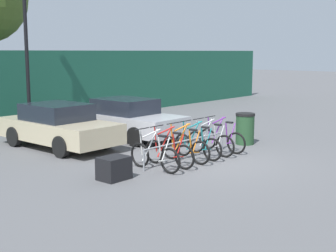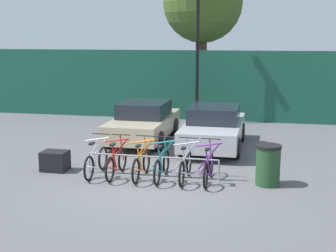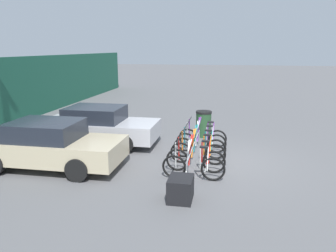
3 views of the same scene
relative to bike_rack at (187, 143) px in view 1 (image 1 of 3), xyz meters
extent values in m
plane|color=#59595B|center=(0.24, -0.68, -0.48)|extent=(120.00, 120.00, 0.00)
cube|color=#19513D|center=(0.24, 8.82, 1.05)|extent=(36.00, 0.16, 3.07)
cylinder|color=gray|center=(0.00, 0.00, 0.07)|extent=(3.52, 0.04, 0.04)
cylinder|color=gray|center=(-1.76, 0.00, -0.21)|extent=(0.04, 0.04, 0.55)
cylinder|color=gray|center=(1.76, 0.00, -0.21)|extent=(0.04, 0.04, 0.55)
torus|color=black|center=(-1.51, -0.68, -0.15)|extent=(0.06, 0.66, 0.66)
torus|color=black|center=(-1.51, 0.37, -0.15)|extent=(0.06, 0.66, 0.66)
cylinder|color=silver|center=(-1.51, 0.01, 0.17)|extent=(0.60, 0.04, 0.76)
cylinder|color=silver|center=(-1.51, -0.05, 0.48)|extent=(0.68, 0.04, 0.16)
cylinder|color=silver|center=(-1.51, -0.33, 0.11)|extent=(0.14, 0.04, 0.63)
cylinder|color=silver|center=(-1.51, -0.53, 0.13)|extent=(0.32, 0.03, 0.58)
cylinder|color=silver|center=(-1.51, -0.48, -0.18)|extent=(0.40, 0.03, 0.08)
cylinder|color=silver|center=(-1.51, 0.33, 0.19)|extent=(0.12, 0.04, 0.69)
cylinder|color=black|center=(-1.51, 0.29, 0.56)|extent=(0.52, 0.03, 0.03)
cube|color=black|center=(-1.51, -0.42, 0.45)|extent=(0.10, 0.22, 0.05)
torus|color=black|center=(-0.94, -0.68, -0.15)|extent=(0.06, 0.66, 0.66)
torus|color=black|center=(-0.94, 0.37, -0.15)|extent=(0.06, 0.66, 0.66)
cylinder|color=red|center=(-0.94, 0.01, 0.17)|extent=(0.60, 0.04, 0.76)
cylinder|color=red|center=(-0.94, -0.05, 0.48)|extent=(0.68, 0.04, 0.16)
cylinder|color=red|center=(-0.94, -0.33, 0.11)|extent=(0.14, 0.04, 0.63)
cylinder|color=red|center=(-0.94, -0.53, 0.13)|extent=(0.32, 0.03, 0.58)
cylinder|color=red|center=(-0.94, -0.48, -0.18)|extent=(0.40, 0.03, 0.08)
cylinder|color=red|center=(-0.94, 0.33, 0.19)|extent=(0.12, 0.04, 0.69)
cylinder|color=black|center=(-0.94, 0.29, 0.56)|extent=(0.52, 0.03, 0.03)
cube|color=black|center=(-0.94, -0.42, 0.45)|extent=(0.10, 0.22, 0.05)
torus|color=black|center=(-0.26, -0.68, -0.15)|extent=(0.06, 0.66, 0.66)
torus|color=black|center=(-0.26, 0.37, -0.15)|extent=(0.06, 0.66, 0.66)
cylinder|color=orange|center=(-0.26, 0.01, 0.17)|extent=(0.60, 0.04, 0.76)
cylinder|color=orange|center=(-0.26, -0.05, 0.48)|extent=(0.68, 0.04, 0.16)
cylinder|color=orange|center=(-0.26, -0.33, 0.11)|extent=(0.14, 0.04, 0.63)
cylinder|color=orange|center=(-0.26, -0.53, 0.13)|extent=(0.32, 0.03, 0.58)
cylinder|color=orange|center=(-0.26, -0.48, -0.18)|extent=(0.40, 0.03, 0.08)
cylinder|color=orange|center=(-0.26, 0.33, 0.19)|extent=(0.12, 0.04, 0.69)
cylinder|color=black|center=(-0.26, 0.29, 0.56)|extent=(0.52, 0.03, 0.03)
cube|color=black|center=(-0.26, -0.42, 0.45)|extent=(0.10, 0.22, 0.05)
torus|color=black|center=(0.29, -0.68, -0.15)|extent=(0.06, 0.66, 0.66)
torus|color=black|center=(0.29, 0.37, -0.15)|extent=(0.06, 0.66, 0.66)
cylinder|color=#197A7F|center=(0.29, 0.01, 0.17)|extent=(0.60, 0.04, 0.76)
cylinder|color=#197A7F|center=(0.29, -0.05, 0.48)|extent=(0.68, 0.04, 0.16)
cylinder|color=#197A7F|center=(0.29, -0.33, 0.11)|extent=(0.14, 0.04, 0.63)
cylinder|color=#197A7F|center=(0.29, -0.53, 0.13)|extent=(0.32, 0.03, 0.58)
cylinder|color=#197A7F|center=(0.29, -0.48, -0.18)|extent=(0.40, 0.03, 0.08)
cylinder|color=#197A7F|center=(0.29, 0.33, 0.19)|extent=(0.12, 0.04, 0.69)
cylinder|color=black|center=(0.29, 0.29, 0.56)|extent=(0.52, 0.03, 0.03)
cube|color=black|center=(0.29, -0.42, 0.45)|extent=(0.10, 0.22, 0.05)
torus|color=black|center=(0.92, -0.68, -0.15)|extent=(0.06, 0.66, 0.66)
torus|color=black|center=(0.92, 0.37, -0.15)|extent=(0.06, 0.66, 0.66)
cylinder|color=#B7B7BC|center=(0.92, 0.01, 0.17)|extent=(0.60, 0.04, 0.76)
cylinder|color=#B7B7BC|center=(0.92, -0.05, 0.48)|extent=(0.68, 0.04, 0.16)
cylinder|color=#B7B7BC|center=(0.92, -0.33, 0.11)|extent=(0.14, 0.04, 0.63)
cylinder|color=#B7B7BC|center=(0.92, -0.53, 0.13)|extent=(0.32, 0.03, 0.58)
cylinder|color=#B7B7BC|center=(0.92, -0.48, -0.18)|extent=(0.40, 0.03, 0.08)
cylinder|color=#B7B7BC|center=(0.92, 0.33, 0.19)|extent=(0.12, 0.04, 0.69)
cylinder|color=black|center=(0.92, 0.29, 0.56)|extent=(0.52, 0.03, 0.03)
cube|color=black|center=(0.92, -0.42, 0.45)|extent=(0.10, 0.22, 0.05)
torus|color=black|center=(1.51, -0.68, -0.15)|extent=(0.06, 0.66, 0.66)
torus|color=black|center=(1.51, 0.37, -0.15)|extent=(0.06, 0.66, 0.66)
cylinder|color=#752D99|center=(1.51, 0.01, 0.17)|extent=(0.60, 0.04, 0.76)
cylinder|color=#752D99|center=(1.51, -0.05, 0.48)|extent=(0.68, 0.04, 0.16)
cylinder|color=#752D99|center=(1.51, -0.33, 0.11)|extent=(0.14, 0.04, 0.63)
cylinder|color=#752D99|center=(1.51, -0.53, 0.13)|extent=(0.32, 0.03, 0.58)
cylinder|color=#752D99|center=(1.51, -0.48, -0.18)|extent=(0.40, 0.03, 0.08)
cylinder|color=#752D99|center=(1.51, 0.33, 0.19)|extent=(0.12, 0.04, 0.69)
cylinder|color=black|center=(1.51, 0.29, 0.56)|extent=(0.52, 0.03, 0.03)
cube|color=black|center=(1.51, -0.42, 0.45)|extent=(0.10, 0.22, 0.05)
cube|color=#C1B28E|center=(-1.34, 4.11, 0.08)|extent=(1.80, 4.29, 0.62)
cube|color=#1E232D|center=(-1.34, 4.22, 0.65)|extent=(1.58, 1.97, 0.52)
cylinder|color=black|center=(-2.20, 5.35, -0.16)|extent=(0.20, 0.64, 0.64)
cylinder|color=black|center=(-0.49, 5.35, -0.16)|extent=(0.20, 0.64, 0.64)
cylinder|color=black|center=(-2.20, 2.87, -0.16)|extent=(0.20, 0.64, 0.64)
cylinder|color=black|center=(-0.49, 2.87, -0.16)|extent=(0.20, 0.64, 0.64)
cube|color=#B7B7BC|center=(1.20, 3.62, 0.08)|extent=(1.80, 4.29, 0.62)
cube|color=#1E232D|center=(1.20, 3.73, 0.65)|extent=(1.58, 1.97, 0.52)
cylinder|color=black|center=(0.35, 4.87, -0.16)|extent=(0.20, 0.64, 0.64)
cylinder|color=black|center=(2.06, 4.87, -0.16)|extent=(0.20, 0.64, 0.64)
cylinder|color=black|center=(0.35, 2.38, -0.16)|extent=(0.20, 0.64, 0.64)
cylinder|color=black|center=(2.06, 2.38, -0.16)|extent=(0.20, 0.64, 0.64)
cylinder|color=black|center=(-0.02, 7.83, 2.53)|extent=(0.14, 0.14, 6.03)
cylinder|color=#234728|center=(2.99, -0.06, -0.01)|extent=(0.60, 0.60, 0.95)
cylinder|color=black|center=(2.99, -0.06, 0.51)|extent=(0.63, 0.63, 0.08)
cube|color=black|center=(-2.78, 0.01, -0.21)|extent=(0.70, 0.56, 0.55)
camera|label=1|loc=(-10.14, -8.06, 2.54)|focal=50.00mm
camera|label=2|loc=(2.92, -11.58, 3.19)|focal=50.00mm
camera|label=3|loc=(-9.77, -1.00, 2.98)|focal=35.00mm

